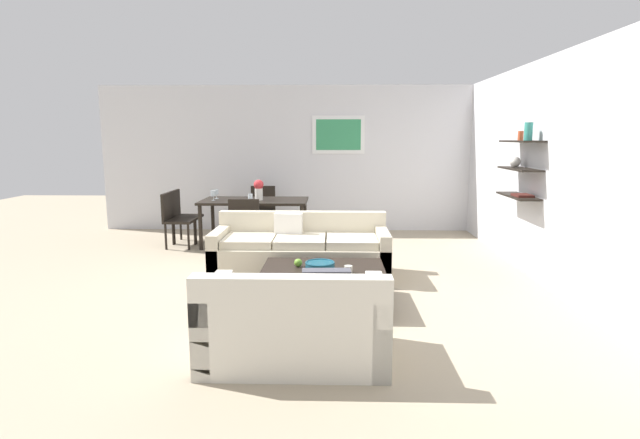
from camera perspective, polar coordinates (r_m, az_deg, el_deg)
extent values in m
plane|color=tan|center=(6.10, -2.95, -7.26)|extent=(18.00, 18.00, 0.00)
cube|color=silver|center=(9.37, 0.53, 6.97)|extent=(8.40, 0.06, 2.70)
cube|color=white|center=(9.31, 2.13, 9.71)|extent=(0.97, 0.02, 0.70)
cube|color=#338C59|center=(9.30, 2.13, 9.71)|extent=(0.83, 0.01, 0.56)
cube|color=silver|center=(6.93, 23.35, 5.34)|extent=(0.06, 8.20, 2.70)
cube|color=black|center=(6.87, 22.16, 8.32)|extent=(0.28, 0.90, 0.02)
cube|color=black|center=(6.88, 21.98, 5.41)|extent=(0.28, 0.90, 0.02)
cube|color=black|center=(6.91, 21.80, 2.52)|extent=(0.28, 0.90, 0.02)
cylinder|color=teal|center=(6.68, 22.83, 9.31)|extent=(0.10, 0.10, 0.22)
sphere|color=silver|center=(7.05, 21.52, 6.18)|extent=(0.14, 0.14, 0.14)
cylinder|color=#D85933|center=(6.92, 22.05, 8.92)|extent=(0.07, 0.07, 0.12)
cube|color=#4C1E19|center=(6.77, 22.25, 2.59)|extent=(0.20, 0.28, 0.03)
cube|color=beige|center=(6.33, -2.22, -4.67)|extent=(2.20, 0.90, 0.42)
cube|color=beige|center=(6.61, -2.03, -0.61)|extent=(2.20, 0.16, 0.36)
cube|color=beige|center=(6.46, -11.41, -3.74)|extent=(0.14, 0.90, 0.60)
cube|color=beige|center=(6.33, 7.16, -3.91)|extent=(0.14, 0.90, 0.60)
cube|color=beige|center=(6.31, -8.08, -2.38)|extent=(0.62, 0.70, 0.10)
cube|color=beige|center=(6.23, -2.26, -2.44)|extent=(0.62, 0.70, 0.10)
cube|color=beige|center=(6.22, 3.64, -2.47)|extent=(0.62, 0.70, 0.10)
cube|color=white|center=(6.45, -3.65, -0.88)|extent=(0.37, 0.14, 0.36)
cube|color=silver|center=(4.07, -2.86, -12.83)|extent=(1.44, 0.90, 0.42)
cube|color=silver|center=(3.59, -3.37, -9.30)|extent=(1.44, 0.16, 0.36)
cube|color=silver|center=(4.04, 6.58, -11.68)|extent=(0.14, 0.90, 0.60)
cube|color=silver|center=(4.14, -12.09, -11.32)|extent=(0.14, 0.90, 0.60)
cube|color=silver|center=(4.01, 1.36, -9.23)|extent=(0.56, 0.70, 0.10)
cube|color=silver|center=(4.05, -7.01, -9.09)|extent=(0.56, 0.70, 0.10)
cube|color=#4C4C56|center=(3.75, 0.73, -8.46)|extent=(0.37, 0.14, 0.36)
cube|color=black|center=(5.29, 0.35, -7.75)|extent=(1.30, 1.02, 0.38)
cylinder|color=navy|center=(5.21, 0.00, -5.38)|extent=(0.31, 0.31, 0.08)
torus|color=navy|center=(5.20, 0.00, -4.97)|extent=(0.31, 0.31, 0.02)
cylinder|color=silver|center=(5.10, 3.28, -5.74)|extent=(0.08, 0.08, 0.08)
sphere|color=#669E2D|center=(5.34, -2.53, -4.98)|extent=(0.09, 0.09, 0.09)
cube|color=black|center=(8.13, -7.53, 2.13)|extent=(1.71, 0.92, 0.04)
cylinder|color=black|center=(7.97, -13.57, -0.93)|extent=(0.06, 0.06, 0.71)
cylinder|color=black|center=(7.70, -2.09, -1.02)|extent=(0.06, 0.06, 0.71)
cylinder|color=black|center=(8.73, -12.21, 0.01)|extent=(0.06, 0.06, 0.71)
cylinder|color=black|center=(8.49, -1.75, -0.04)|extent=(0.06, 0.06, 0.71)
cube|color=black|center=(8.63, -14.98, 0.30)|extent=(0.44, 0.44, 0.04)
cube|color=black|center=(8.66, -16.32, 1.84)|extent=(0.04, 0.44, 0.43)
cylinder|color=black|center=(8.45, -14.09, -1.40)|extent=(0.04, 0.04, 0.41)
cylinder|color=black|center=(8.79, -13.47, -0.96)|extent=(0.04, 0.04, 0.41)
cylinder|color=black|center=(8.55, -16.42, -1.37)|extent=(0.04, 0.04, 0.41)
cylinder|color=black|center=(8.89, -15.71, -0.94)|extent=(0.04, 0.04, 0.41)
cube|color=black|center=(8.93, -6.70, 0.86)|extent=(0.44, 0.44, 0.04)
cube|color=black|center=(9.10, -6.55, 2.51)|extent=(0.44, 0.04, 0.43)
cylinder|color=black|center=(8.82, -8.00, -0.76)|extent=(0.04, 0.04, 0.41)
cylinder|color=black|center=(8.77, -5.68, -0.77)|extent=(0.04, 0.04, 0.41)
cylinder|color=black|center=(9.17, -7.63, -0.36)|extent=(0.04, 0.04, 0.41)
cylinder|color=black|center=(9.12, -5.39, -0.37)|extent=(0.04, 0.04, 0.41)
cube|color=black|center=(8.24, -15.79, -0.15)|extent=(0.44, 0.44, 0.04)
cube|color=black|center=(8.27, -17.19, 1.46)|extent=(0.04, 0.44, 0.43)
cylinder|color=black|center=(8.06, -14.88, -1.95)|extent=(0.04, 0.04, 0.41)
cylinder|color=black|center=(8.40, -14.19, -1.47)|extent=(0.04, 0.04, 0.41)
cylinder|color=black|center=(8.17, -17.30, -1.91)|extent=(0.04, 0.04, 0.41)
cylinder|color=black|center=(8.50, -16.53, -1.44)|extent=(0.04, 0.04, 0.41)
cube|color=black|center=(7.41, -8.42, -0.94)|extent=(0.44, 0.44, 0.04)
cube|color=black|center=(7.18, -8.74, 0.62)|extent=(0.44, 0.04, 0.43)
cylinder|color=black|center=(7.60, -6.81, -2.37)|extent=(0.04, 0.04, 0.41)
cylinder|color=black|center=(7.66, -9.48, -2.34)|extent=(0.04, 0.04, 0.41)
cylinder|color=black|center=(7.25, -7.22, -2.95)|extent=(0.04, 0.04, 0.41)
cylinder|color=black|center=(7.32, -10.01, -2.91)|extent=(0.04, 0.04, 0.41)
cylinder|color=silver|center=(8.52, -7.11, 2.63)|extent=(0.06, 0.06, 0.01)
cylinder|color=silver|center=(8.51, -7.11, 2.92)|extent=(0.01, 0.01, 0.08)
cylinder|color=silver|center=(8.50, -7.12, 3.47)|extent=(0.07, 0.07, 0.08)
cylinder|color=silver|center=(7.73, -7.99, 1.92)|extent=(0.06, 0.06, 0.01)
cylinder|color=silver|center=(7.73, -8.00, 2.17)|extent=(0.01, 0.01, 0.06)
cylinder|color=silver|center=(7.72, -8.01, 2.67)|extent=(0.07, 0.07, 0.07)
cylinder|color=silver|center=(8.14, -12.15, 2.18)|extent=(0.06, 0.06, 0.01)
cylinder|color=silver|center=(8.14, -12.16, 2.42)|extent=(0.01, 0.01, 0.06)
cylinder|color=silver|center=(8.13, -12.18, 2.96)|extent=(0.08, 0.08, 0.09)
cylinder|color=silver|center=(8.36, -11.78, 2.38)|extent=(0.06, 0.06, 0.01)
cylinder|color=silver|center=(8.36, -11.79, 2.63)|extent=(0.01, 0.01, 0.07)
cylinder|color=silver|center=(8.35, -11.81, 3.11)|extent=(0.06, 0.06, 0.07)
cylinder|color=silver|center=(8.04, -7.05, 2.89)|extent=(0.13, 0.13, 0.19)
sphere|color=red|center=(8.03, -7.07, 4.00)|extent=(0.16, 0.16, 0.16)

